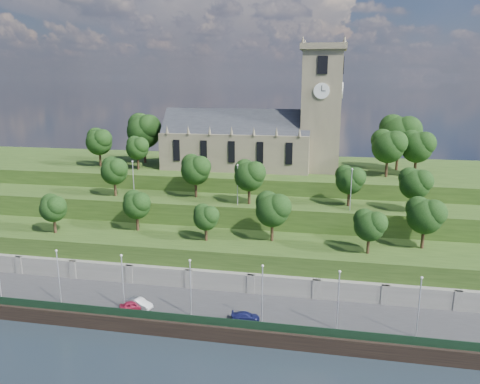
% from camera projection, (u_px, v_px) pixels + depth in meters
% --- Properties ---
extents(ground, '(320.00, 320.00, 0.00)m').
position_uv_depth(ground, '(201.00, 340.00, 63.27)').
color(ground, '#1B242C').
rests_on(ground, ground).
extents(promenade, '(160.00, 12.00, 2.00)m').
position_uv_depth(promenade, '(211.00, 312.00, 68.76)').
color(promenade, '#2D2D30').
rests_on(promenade, ground).
extents(quay_wall, '(160.00, 0.50, 2.20)m').
position_uv_depth(quay_wall, '(200.00, 333.00, 62.97)').
color(quay_wall, black).
rests_on(quay_wall, ground).
extents(fence, '(160.00, 0.10, 1.20)m').
position_uv_depth(fence, '(201.00, 320.00, 63.23)').
color(fence, black).
rests_on(fence, promenade).
extents(retaining_wall, '(160.00, 2.10, 5.00)m').
position_uv_depth(retaining_wall, '(221.00, 285.00, 74.11)').
color(retaining_wall, slate).
rests_on(retaining_wall, ground).
extents(embankment_lower, '(160.00, 12.00, 8.00)m').
position_uv_depth(embankment_lower, '(229.00, 262.00, 79.51)').
color(embankment_lower, '#284316').
rests_on(embankment_lower, ground).
extents(embankment_upper, '(160.00, 10.00, 12.00)m').
position_uv_depth(embankment_upper, '(241.00, 231.00, 89.53)').
color(embankment_upper, '#284316').
rests_on(embankment_upper, ground).
extents(hilltop, '(160.00, 32.00, 15.00)m').
position_uv_depth(hilltop, '(257.00, 197.00, 109.22)').
color(hilltop, '#284316').
rests_on(hilltop, ground).
extents(church, '(38.60, 12.35, 27.60)m').
position_uv_depth(church, '(259.00, 135.00, 101.69)').
color(church, '#6D634C').
rests_on(church, hilltop).
extents(trees_lower, '(67.63, 9.13, 8.37)m').
position_uv_depth(trees_lower, '(259.00, 211.00, 76.76)').
color(trees_lower, '#301F12').
rests_on(trees_lower, embankment_lower).
extents(trees_upper, '(61.03, 8.54, 8.36)m').
position_uv_depth(trees_upper, '(255.00, 174.00, 85.60)').
color(trees_upper, '#301F12').
rests_on(trees_upper, embankment_upper).
extents(trees_hilltop, '(74.90, 16.45, 11.96)m').
position_uv_depth(trees_hilltop, '(278.00, 137.00, 101.00)').
color(trees_hilltop, '#301F12').
rests_on(trees_hilltop, hilltop).
extents(lamp_posts_promenade, '(60.36, 0.36, 8.48)m').
position_uv_depth(lamp_posts_promenade, '(190.00, 284.00, 64.40)').
color(lamp_posts_promenade, '#B2B2B7').
rests_on(lamp_posts_promenade, promenade).
extents(lamp_posts_upper, '(40.36, 0.36, 7.50)m').
position_uv_depth(lamp_posts_upper, '(237.00, 181.00, 84.22)').
color(lamp_posts_upper, '#B2B2B7').
rests_on(lamp_posts_upper, embankment_upper).
extents(car_left, '(4.13, 2.96, 1.31)m').
position_uv_depth(car_left, '(133.00, 306.00, 67.14)').
color(car_left, maroon).
rests_on(car_left, promenade).
extents(car_middle, '(4.41, 2.66, 1.37)m').
position_uv_depth(car_middle, '(139.00, 303.00, 67.75)').
color(car_middle, '#A2A1A5').
rests_on(car_middle, promenade).
extents(car_right, '(4.04, 2.01, 1.13)m').
position_uv_depth(car_right, '(246.00, 316.00, 64.32)').
color(car_right, '#15194C').
rests_on(car_right, promenade).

